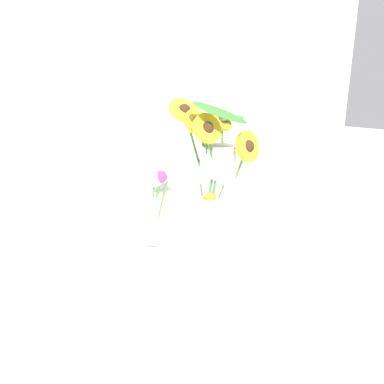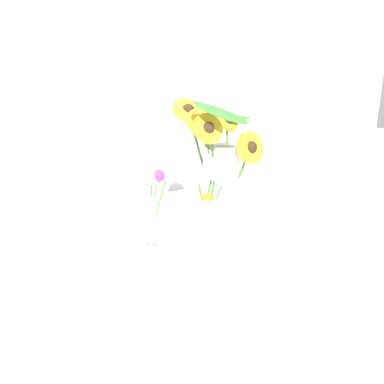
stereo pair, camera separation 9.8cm
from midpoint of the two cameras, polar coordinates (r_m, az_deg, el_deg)
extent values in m
plane|color=silver|center=(0.97, 1.39, -9.47)|extent=(6.00, 6.00, 0.00)
cylinder|color=white|center=(1.03, -2.76, -7.23)|extent=(0.50, 0.50, 0.02)
cylinder|color=silver|center=(1.06, 1.31, 0.70)|extent=(0.10, 0.10, 0.22)
torus|color=silver|center=(1.04, 1.35, 6.81)|extent=(0.11, 0.11, 0.01)
cylinder|color=#427533|center=(1.02, 0.66, 3.21)|extent=(0.08, 0.03, 0.23)
cylinder|color=gold|center=(0.96, -0.61, 9.67)|extent=(0.10, 0.05, 0.10)
sphere|color=#382314|center=(0.96, -0.61, 9.67)|extent=(0.03, 0.03, 0.03)
cylinder|color=#427533|center=(1.04, -0.16, 4.24)|extent=(0.07, 0.02, 0.23)
cylinder|color=gold|center=(1.00, -2.01, 10.58)|extent=(0.09, 0.06, 0.09)
sphere|color=#382314|center=(1.00, -2.01, 10.58)|extent=(0.03, 0.03, 0.03)
cylinder|color=#427533|center=(1.03, -0.11, 3.45)|extent=(0.07, 0.03, 0.22)
cylinder|color=gold|center=(0.98, -1.00, 9.56)|extent=(0.08, 0.04, 0.08)
sphere|color=#382314|center=(0.98, -1.00, 9.56)|extent=(0.03, 0.03, 0.03)
cylinder|color=#427533|center=(1.05, -1.55, 4.27)|extent=(0.04, 0.09, 0.28)
cylinder|color=gold|center=(1.05, -3.93, 12.28)|extent=(0.09, 0.08, 0.07)
sphere|color=#382314|center=(1.05, -3.93, 12.28)|extent=(0.04, 0.04, 0.04)
cylinder|color=#427533|center=(1.05, 3.79, 1.57)|extent=(0.03, 0.07, 0.20)
cylinder|color=gold|center=(1.01, 5.74, 6.90)|extent=(0.09, 0.04, 0.09)
sphere|color=#382314|center=(1.01, 5.74, 6.90)|extent=(0.04, 0.04, 0.04)
cylinder|color=#427533|center=(1.08, 2.30, 3.78)|extent=(0.04, 0.06, 0.25)
cylinder|color=gold|center=(1.09, 1.91, 10.69)|extent=(0.08, 0.06, 0.06)
sphere|color=#382314|center=(1.09, 1.91, 10.69)|extent=(0.03, 0.03, 0.03)
ellipsoid|color=#38702D|center=(1.11, 1.87, 11.17)|extent=(0.13, 0.15, 0.02)
ellipsoid|color=#38702D|center=(0.95, 1.27, 12.01)|extent=(0.15, 0.15, 0.07)
cylinder|color=white|center=(0.95, -0.81, -4.42)|extent=(0.08, 0.08, 0.12)
cylinder|color=#427533|center=(0.95, 0.21, -1.27)|extent=(0.03, 0.01, 0.14)
sphere|color=white|center=(0.93, 0.77, 2.97)|extent=(0.04, 0.04, 0.04)
cylinder|color=#427533|center=(0.95, -0.24, -1.40)|extent=(0.04, 0.01, 0.13)
sphere|color=purple|center=(0.95, 0.44, 2.77)|extent=(0.03, 0.03, 0.03)
cylinder|color=#427533|center=(0.94, -0.38, -3.54)|extent=(0.02, 0.02, 0.09)
sphere|color=orange|center=(0.92, -0.36, -1.12)|extent=(0.03, 0.03, 0.03)
cylinder|color=#427533|center=(0.93, 0.50, -2.23)|extent=(0.04, 0.04, 0.13)
sphere|color=white|center=(0.91, 2.00, 1.82)|extent=(0.03, 0.03, 0.03)
cylinder|color=#427533|center=(0.95, -1.14, -1.76)|extent=(0.02, 0.03, 0.14)
sphere|color=white|center=(0.93, -1.97, 2.44)|extent=(0.04, 0.04, 0.04)
sphere|color=white|center=(0.96, -8.81, -6.47)|extent=(0.06, 0.06, 0.06)
cylinder|color=white|center=(0.93, -8.98, -2.89)|extent=(0.03, 0.03, 0.07)
cylinder|color=#427533|center=(0.93, -9.02, -1.69)|extent=(0.02, 0.01, 0.13)
sphere|color=white|center=(0.91, -8.81, 2.05)|extent=(0.04, 0.04, 0.04)
cylinder|color=#427533|center=(0.93, -7.80, -2.45)|extent=(0.05, 0.01, 0.15)
sphere|color=white|center=(0.92, -6.68, 2.39)|extent=(0.03, 0.03, 0.03)
cylinder|color=#427533|center=(0.93, -8.62, -1.85)|extent=(0.02, 0.03, 0.14)
sphere|color=#C6337A|center=(0.91, -7.83, 2.29)|extent=(0.03, 0.03, 0.03)
camera|label=1|loc=(0.05, -92.86, -0.85)|focal=35.00mm
camera|label=2|loc=(0.05, 87.14, 0.85)|focal=35.00mm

